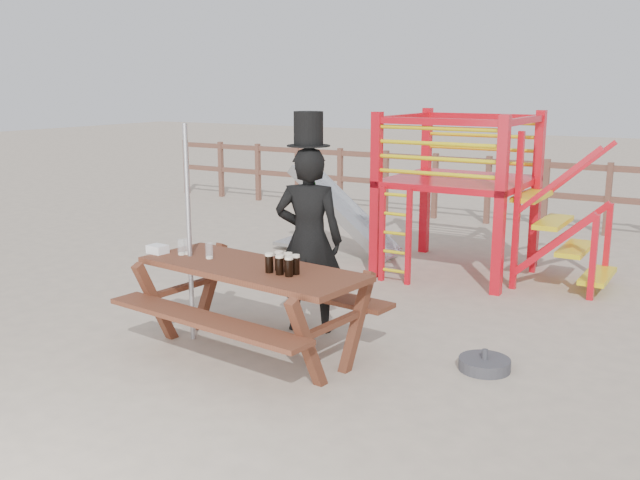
{
  "coord_description": "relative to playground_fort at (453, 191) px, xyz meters",
  "views": [
    {
      "loc": [
        3.4,
        -5.2,
        2.44
      ],
      "look_at": [
        -0.22,
        0.8,
        0.9
      ],
      "focal_mm": 40.0,
      "sensor_mm": 36.0,
      "label": 1
    }
  ],
  "objects": [
    {
      "name": "metal_pole",
      "position": [
        -1.19,
        -3.78,
        -0.03
      ],
      "size": [
        0.05,
        0.05,
        2.09
      ],
      "primitive_type": "cylinder",
      "color": "#B2B2B7",
      "rests_on": "ground"
    },
    {
      "name": "empty_glasses",
      "position": [
        -1.17,
        -3.77,
        -0.17
      ],
      "size": [
        0.4,
        0.12,
        0.15
      ],
      "color": "silver",
      "rests_on": "picnic_table"
    },
    {
      "name": "paper_bag",
      "position": [
        -1.53,
        -3.86,
        -0.2
      ],
      "size": [
        0.19,
        0.15,
        0.08
      ],
      "primitive_type": "cube",
      "rotation": [
        0.0,
        0.0,
        -0.07
      ],
      "color": "white",
      "rests_on": "picnic_table"
    },
    {
      "name": "back_fence",
      "position": [
        -0.12,
        3.42,
        -0.34
      ],
      "size": [
        15.09,
        0.09,
        1.2
      ],
      "color": "brown",
      "rests_on": "ground"
    },
    {
      "name": "picnic_table",
      "position": [
        -0.46,
        -3.79,
        -0.55
      ],
      "size": [
        2.3,
        1.71,
        0.84
      ],
      "rotation": [
        0.0,
        0.0,
        -0.11
      ],
      "color": "brown",
      "rests_on": "ground"
    },
    {
      "name": "man_with_hat",
      "position": [
        -0.37,
        -2.96,
        -0.09
      ],
      "size": [
        0.79,
        0.65,
        2.18
      ],
      "rotation": [
        0.0,
        0.0,
        3.49
      ],
      "color": "black",
      "rests_on": "ground"
    },
    {
      "name": "playground_fort",
      "position": [
        0.0,
        0.0,
        0.0
      ],
      "size": [
        4.71,
        1.84,
        2.1
      ],
      "color": "red",
      "rests_on": "ground"
    },
    {
      "name": "parasol_base",
      "position": [
        1.5,
        -3.06,
        -1.02
      ],
      "size": [
        0.45,
        0.45,
        0.19
      ],
      "color": "#39393E",
      "rests_on": "ground"
    },
    {
      "name": "stout_pints",
      "position": [
        -0.07,
        -3.85,
        -0.15
      ],
      "size": [
        0.3,
        0.19,
        0.17
      ],
      "color": "black",
      "rests_on": "picnic_table"
    },
    {
      "name": "ground",
      "position": [
        -0.12,
        -3.58,
        -1.07
      ],
      "size": [
        60.0,
        60.0,
        0.0
      ],
      "primitive_type": "plane",
      "color": "#B5A38D",
      "rests_on": "ground"
    }
  ]
}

